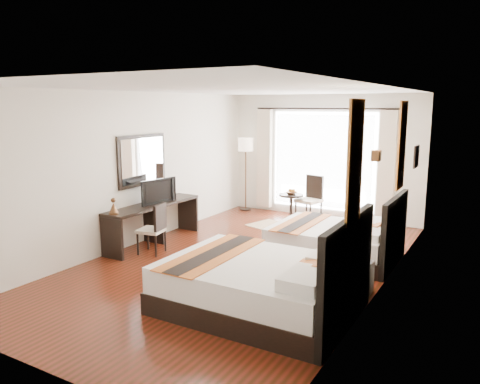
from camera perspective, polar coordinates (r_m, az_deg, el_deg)
The scene contains 29 objects.
floor at distance 7.81m, azimuth 0.21°, elevation -8.61°, with size 4.50×7.50×0.01m, color #38190A.
ceiling at distance 7.38m, azimuth 0.22°, elevation 12.36°, with size 4.50×7.50×0.02m, color white.
wall_headboard at distance 6.66m, azimuth 17.23°, elevation 0.06°, with size 0.01×7.50×2.80m, color silver.
wall_desk at distance 8.79m, azimuth -12.61°, elevation 2.73°, with size 0.01×7.50×2.80m, color silver.
wall_window at distance 10.85m, azimuth 10.12°, elevation 4.26°, with size 4.50×0.01×2.80m, color silver.
wall_entry at distance 4.67m, azimuth -23.36°, elevation -4.68°, with size 4.50×0.01×2.80m, color silver.
window_glass at distance 10.85m, azimuth 10.08°, elevation 3.73°, with size 2.40×0.02×2.20m, color white.
sheer_curtain at distance 10.79m, azimuth 9.97°, elevation 3.70°, with size 2.30×0.02×2.10m, color white.
drape_left at distance 11.33m, azimuth 2.99°, elevation 4.06°, with size 0.35×0.14×2.35m, color #C6B39A.
drape_right at distance 10.35m, azimuth 17.45°, elevation 2.98°, with size 0.35×0.14×2.35m, color #C6B39A.
art_panel_near at distance 5.21m, azimuth 13.83°, elevation 3.54°, with size 0.03×0.50×1.35m, color maroon.
art_panel_far at distance 7.59m, azimuth 19.11°, elevation 5.39°, with size 0.03×0.50×1.35m, color maroon.
wall_sconce at distance 6.26m, azimuth 16.27°, elevation 4.28°, with size 0.10×0.14×0.14m, color #492E1A.
mirror_frame at distance 8.87m, azimuth -11.85°, elevation 3.80°, with size 0.04×1.25×0.95m, color black.
mirror_glass at distance 8.85m, azimuth -11.73°, elevation 3.79°, with size 0.01×1.12×0.82m, color white.
bed_near at distance 6.00m, azimuth 2.84°, elevation -11.13°, with size 2.35×1.83×1.33m.
bed_far at distance 8.12m, azimuth 11.81°, elevation -5.82°, with size 2.05×1.59×1.15m.
nightstand at distance 6.69m, azimuth 13.97°, elevation -10.17°, with size 0.38×0.47×0.45m, color black.
table_lamp at distance 6.63m, azimuth 14.36°, elevation -5.64°, with size 0.23×0.23×0.36m.
vase at distance 6.50m, azimuth 13.53°, elevation -7.56°, with size 0.13×0.13×0.14m, color black.
console_desk at distance 8.93m, azimuth -10.47°, elevation -3.76°, with size 0.50×2.20×0.76m, color black.
television at distance 8.84m, azimuth -10.20°, elevation 0.15°, with size 0.80×0.11×0.46m, color black.
bronze_figurine at distance 8.10m, azimuth -15.16°, elevation -1.79°, with size 0.16×0.16×0.24m, color #492E1A, non-canonical shape.
desk_chair at distance 8.33m, azimuth -10.61°, elevation -5.56°, with size 0.49×0.49×0.89m.
floor_lamp at distance 11.34m, azimuth 0.71°, elevation 5.24°, with size 0.36×0.36×1.78m.
side_table at distance 10.46m, azimuth 6.23°, elevation -1.93°, with size 0.54×0.54×0.62m, color black.
fruit_bowl at distance 10.36m, azimuth 6.31°, elevation -0.14°, with size 0.24×0.24×0.06m, color #4C341B.
window_chair at distance 10.52m, azimuth 8.41°, elevation -1.89°, with size 0.58×0.58×1.02m.
jute_rug at distance 10.01m, azimuth 4.41°, elevation -4.25°, with size 1.14×0.78×0.01m, color tan.
Camera 1 is at (3.67, -6.40, 2.56)m, focal length 35.00 mm.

